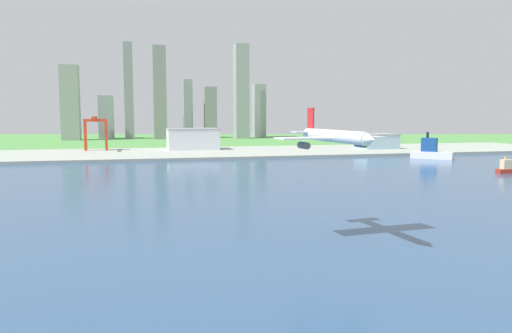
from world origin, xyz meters
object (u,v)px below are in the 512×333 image
tugboat_small (509,168)px  ferry_boat (431,151)px  port_crane_red (95,126)px  warehouse_main (193,139)px  warehouse_annex (377,141)px  airplane_landing (335,137)px

tugboat_small → ferry_boat: size_ratio=0.63×
port_crane_red → warehouse_main: port_crane_red is taller
tugboat_small → warehouse_main: (-188.12, 248.11, 10.33)m
warehouse_main → warehouse_annex: warehouse_main is taller
ferry_boat → warehouse_main: bearing=145.3°
tugboat_small → port_crane_red: bearing=138.3°
ferry_boat → warehouse_main: warehouse_main is taller
warehouse_annex → ferry_boat: bearing=-90.8°
tugboat_small → warehouse_main: bearing=127.2°
airplane_landing → warehouse_main: airplane_landing is taller
airplane_landing → warehouse_annex: bearing=60.6°
airplane_landing → tugboat_small: bearing=36.6°
airplane_landing → warehouse_main: (-0.75, 387.26, -19.57)m
airplane_landing → port_crane_red: bearing=104.3°
warehouse_main → warehouse_annex: 203.41m
tugboat_small → warehouse_annex: warehouse_annex is taller
port_crane_red → tugboat_small: bearing=-41.7°
port_crane_red → warehouse_annex: bearing=-7.7°
ferry_boat → warehouse_annex: 106.82m
ferry_boat → port_crane_red: size_ratio=0.74×
port_crane_red → warehouse_annex: 304.62m
warehouse_main → ferry_boat: bearing=-34.7°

